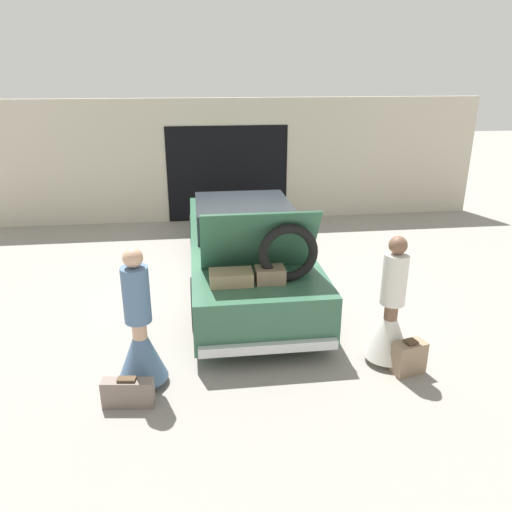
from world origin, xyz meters
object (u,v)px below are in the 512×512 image
object	(u,v)px
suitcase_beside_right_person	(409,357)
person_left	(140,338)
suitcase_beside_left_person	(128,393)
car	(245,248)
person_right	(390,319)

from	to	relation	value
suitcase_beside_right_person	person_left	bearing A→B (deg)	176.71
person_left	suitcase_beside_right_person	xyz separation A→B (m)	(3.11, -0.18, -0.39)
suitcase_beside_left_person	suitcase_beside_right_person	world-z (taller)	suitcase_beside_right_person
car	suitcase_beside_right_person	size ratio (longest dim) A/B	12.28
person_left	person_right	xyz separation A→B (m)	(2.95, 0.09, -0.01)
car	person_left	distance (m)	3.12
suitcase_beside_right_person	person_right	bearing A→B (deg)	120.92
car	suitcase_beside_right_person	bearing A→B (deg)	-60.82
suitcase_beside_left_person	person_left	bearing A→B (deg)	72.12
person_right	car	bearing A→B (deg)	41.20
car	person_right	xyz separation A→B (m)	(1.47, -2.65, -0.02)
suitcase_beside_left_person	suitcase_beside_right_person	distance (m)	3.24
person_left	suitcase_beside_right_person	distance (m)	3.14
person_right	suitcase_beside_left_person	bearing A→B (deg)	111.24
person_right	suitcase_beside_left_person	size ratio (longest dim) A/B	2.90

